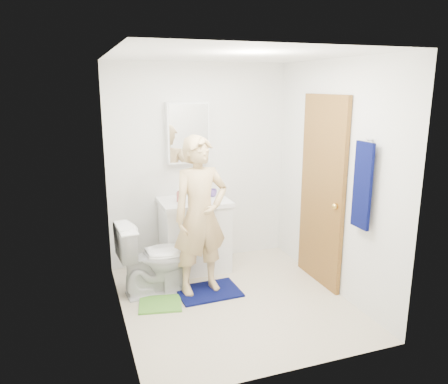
# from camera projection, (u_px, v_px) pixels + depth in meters

# --- Properties ---
(floor) EXTENTS (2.20, 2.40, 0.02)m
(floor) POSITION_uv_depth(u_px,v_px,m) (234.00, 301.00, 4.46)
(floor) COLOR beige
(floor) RESTS_ON ground
(ceiling) EXTENTS (2.20, 2.40, 0.02)m
(ceiling) POSITION_uv_depth(u_px,v_px,m) (235.00, 54.00, 3.88)
(ceiling) COLOR white
(ceiling) RESTS_ON ground
(wall_back) EXTENTS (2.20, 0.02, 2.40)m
(wall_back) POSITION_uv_depth(u_px,v_px,m) (199.00, 165.00, 5.27)
(wall_back) COLOR silver
(wall_back) RESTS_ON ground
(wall_front) EXTENTS (2.20, 0.02, 2.40)m
(wall_front) POSITION_uv_depth(u_px,v_px,m) (296.00, 223.00, 3.06)
(wall_front) COLOR silver
(wall_front) RESTS_ON ground
(wall_left) EXTENTS (0.02, 2.40, 2.40)m
(wall_left) POSITION_uv_depth(u_px,v_px,m) (116.00, 196.00, 3.81)
(wall_left) COLOR silver
(wall_left) RESTS_ON ground
(wall_right) EXTENTS (0.02, 2.40, 2.40)m
(wall_right) POSITION_uv_depth(u_px,v_px,m) (334.00, 178.00, 4.53)
(wall_right) COLOR silver
(wall_right) RESTS_ON ground
(vanity_cabinet) EXTENTS (0.75, 0.55, 0.80)m
(vanity_cabinet) POSITION_uv_depth(u_px,v_px,m) (195.00, 237.00, 5.15)
(vanity_cabinet) COLOR white
(vanity_cabinet) RESTS_ON floor
(countertop) EXTENTS (0.79, 0.59, 0.05)m
(countertop) POSITION_uv_depth(u_px,v_px,m) (194.00, 202.00, 5.04)
(countertop) COLOR white
(countertop) RESTS_ON vanity_cabinet
(sink_basin) EXTENTS (0.40, 0.40, 0.03)m
(sink_basin) POSITION_uv_depth(u_px,v_px,m) (194.00, 201.00, 5.04)
(sink_basin) COLOR white
(sink_basin) RESTS_ON countertop
(faucet) EXTENTS (0.03, 0.03, 0.12)m
(faucet) POSITION_uv_depth(u_px,v_px,m) (190.00, 191.00, 5.19)
(faucet) COLOR silver
(faucet) RESTS_ON countertop
(medicine_cabinet) EXTENTS (0.50, 0.12, 0.70)m
(medicine_cabinet) POSITION_uv_depth(u_px,v_px,m) (188.00, 133.00, 5.07)
(medicine_cabinet) COLOR white
(medicine_cabinet) RESTS_ON wall_back
(mirror_panel) EXTENTS (0.46, 0.01, 0.66)m
(mirror_panel) POSITION_uv_depth(u_px,v_px,m) (189.00, 133.00, 5.01)
(mirror_panel) COLOR white
(mirror_panel) RESTS_ON wall_back
(door) EXTENTS (0.05, 0.80, 2.05)m
(door) POSITION_uv_depth(u_px,v_px,m) (322.00, 192.00, 4.69)
(door) COLOR olive
(door) RESTS_ON ground
(door_knob) EXTENTS (0.07, 0.07, 0.07)m
(door_knob) POSITION_uv_depth(u_px,v_px,m) (335.00, 206.00, 4.40)
(door_knob) COLOR gold
(door_knob) RESTS_ON door
(towel) EXTENTS (0.03, 0.24, 0.80)m
(towel) POSITION_uv_depth(u_px,v_px,m) (362.00, 186.00, 3.97)
(towel) COLOR #070C44
(towel) RESTS_ON wall_right
(towel_hook) EXTENTS (0.06, 0.02, 0.02)m
(towel_hook) POSITION_uv_depth(u_px,v_px,m) (370.00, 139.00, 3.88)
(towel_hook) COLOR silver
(towel_hook) RESTS_ON wall_right
(toilet) EXTENTS (0.81, 0.50, 0.79)m
(toilet) POSITION_uv_depth(u_px,v_px,m) (156.00, 257.00, 4.55)
(toilet) COLOR white
(toilet) RESTS_ON floor
(bath_mat) EXTENTS (0.66, 0.48, 0.02)m
(bath_mat) POSITION_uv_depth(u_px,v_px,m) (209.00, 292.00, 4.62)
(bath_mat) COLOR #070C44
(bath_mat) RESTS_ON floor
(green_rug) EXTENTS (0.48, 0.43, 0.02)m
(green_rug) POSITION_uv_depth(u_px,v_px,m) (160.00, 304.00, 4.36)
(green_rug) COLOR #5BA436
(green_rug) RESTS_ON floor
(soap_dispenser) EXTENTS (0.10, 0.10, 0.17)m
(soap_dispenser) POSITION_uv_depth(u_px,v_px,m) (180.00, 194.00, 4.95)
(soap_dispenser) COLOR #AD5A50
(soap_dispenser) RESTS_ON countertop
(toothbrush_cup) EXTENTS (0.13, 0.13, 0.09)m
(toothbrush_cup) POSITION_uv_depth(u_px,v_px,m) (212.00, 193.00, 5.19)
(toothbrush_cup) COLOR #5D4292
(toothbrush_cup) RESTS_ON countertop
(man) EXTENTS (0.65, 0.48, 1.64)m
(man) POSITION_uv_depth(u_px,v_px,m) (200.00, 216.00, 4.45)
(man) COLOR tan
(man) RESTS_ON bath_mat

